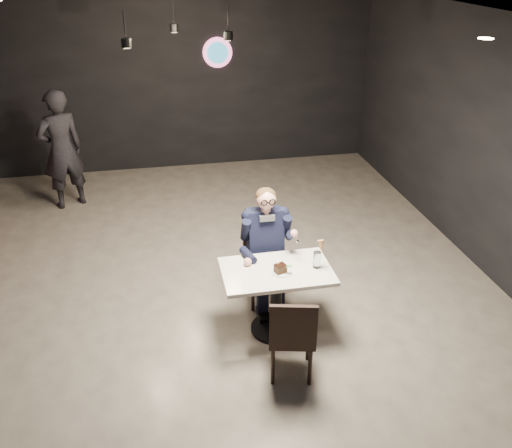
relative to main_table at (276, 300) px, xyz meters
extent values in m
plane|color=gray|center=(-0.70, 0.49, -0.38)|extent=(9.00, 9.00, 0.00)
cube|color=black|center=(-0.70, 2.49, 2.51)|extent=(1.40, 1.20, 0.36)
cube|color=white|center=(0.00, 0.00, 0.00)|extent=(1.10, 0.70, 0.75)
cube|color=black|center=(0.00, 0.55, 0.09)|extent=(0.42, 0.46, 0.92)
cube|color=black|center=(0.00, -0.64, 0.09)|extent=(0.51, 0.54, 0.92)
cube|color=black|center=(0.00, 0.55, 0.34)|extent=(0.60, 0.80, 1.44)
cylinder|color=white|center=(0.04, -0.05, 0.38)|extent=(0.21, 0.21, 0.01)
cube|color=black|center=(0.02, -0.07, 0.42)|extent=(0.13, 0.12, 0.08)
ellipsoid|color=#2A8135|center=(0.10, -0.10, 0.47)|extent=(0.07, 0.04, 0.01)
cylinder|color=silver|center=(0.41, -0.03, 0.46)|extent=(0.08, 0.08, 0.17)
cone|color=tan|center=(0.44, -0.06, 0.62)|extent=(0.08, 0.08, 0.13)
imported|color=black|center=(-2.45, 3.64, 0.53)|extent=(0.78, 0.68, 1.81)
camera|label=1|loc=(-1.09, -4.46, 3.28)|focal=38.00mm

